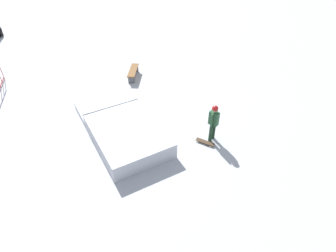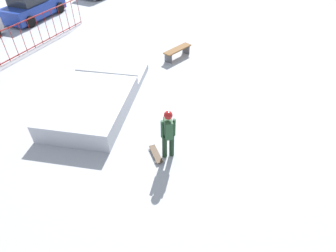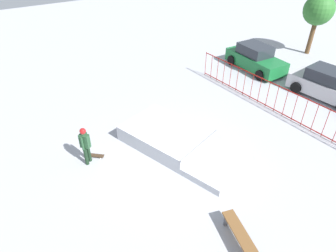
# 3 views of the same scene
# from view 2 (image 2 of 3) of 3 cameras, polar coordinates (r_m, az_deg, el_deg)

# --- Properties ---
(ground_plane) EXTENTS (60.00, 60.00, 0.00)m
(ground_plane) POSITION_cam_2_polar(r_m,az_deg,el_deg) (11.05, -10.47, 4.59)
(ground_plane) COLOR #A8AAB2
(skate_ramp) EXTENTS (5.96, 4.23, 0.74)m
(skate_ramp) POSITION_cam_2_polar(r_m,az_deg,el_deg) (10.86, -14.54, 5.23)
(skate_ramp) COLOR #B0B3BB
(skate_ramp) RESTS_ON ground
(skater) EXTENTS (0.43, 0.42, 1.73)m
(skater) POSITION_cam_2_polar(r_m,az_deg,el_deg) (8.08, 0.03, -1.08)
(skater) COLOR black
(skater) RESTS_ON ground
(skateboard) EXTENTS (0.67, 0.74, 0.09)m
(skateboard) POSITION_cam_2_polar(r_m,az_deg,el_deg) (8.73, -2.52, -5.71)
(skateboard) COLOR #3F2D1E
(skateboard) RESTS_ON ground
(perimeter_fence) EXTENTS (11.34, 0.94, 1.50)m
(perimeter_fence) POSITION_cam_2_polar(r_m,az_deg,el_deg) (15.30, -31.13, 13.37)
(perimeter_fence) COLOR maroon
(perimeter_fence) RESTS_ON ground
(park_bench) EXTENTS (1.65, 0.78, 0.48)m
(park_bench) POSITION_cam_2_polar(r_m,az_deg,el_deg) (13.96, 1.95, 15.06)
(park_bench) COLOR brown
(park_bench) RESTS_ON ground
(parked_car_blue) EXTENTS (4.29, 2.36, 1.60)m
(parked_car_blue) POSITION_cam_2_polar(r_m,az_deg,el_deg) (20.72, -25.94, 21.13)
(parked_car_blue) COLOR #1E3899
(parked_car_blue) RESTS_ON ground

